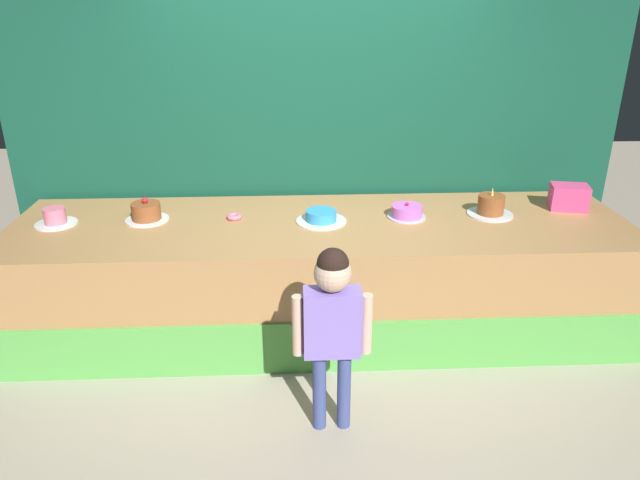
% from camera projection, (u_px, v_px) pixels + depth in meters
% --- Properties ---
extents(ground_plane, '(12.00, 12.00, 0.00)m').
position_uv_depth(ground_plane, '(326.00, 371.00, 3.80)').
color(ground_plane, '#ADA38E').
extents(stage_platform, '(4.21, 1.19, 0.79)m').
position_uv_depth(stage_platform, '(321.00, 275.00, 4.18)').
color(stage_platform, '#B27F4C').
rests_on(stage_platform, ground_plane).
extents(curtain_backdrop, '(4.60, 0.08, 2.91)m').
position_uv_depth(curtain_backdrop, '(317.00, 106.00, 4.40)').
color(curtain_backdrop, '#144C38').
rests_on(curtain_backdrop, ground_plane).
extents(child_figure, '(0.42, 0.19, 1.08)m').
position_uv_depth(child_figure, '(332.00, 317.00, 3.05)').
color(child_figure, '#3F4C8C').
rests_on(child_figure, ground_plane).
extents(pink_box, '(0.29, 0.23, 0.18)m').
position_uv_depth(pink_box, '(569.00, 197.00, 4.25)').
color(pink_box, '#E84483').
rests_on(pink_box, stage_platform).
extents(donut, '(0.10, 0.10, 0.03)m').
position_uv_depth(donut, '(234.00, 217.00, 4.08)').
color(donut, pink).
rests_on(donut, stage_platform).
extents(cake_far_left, '(0.28, 0.28, 0.12)m').
position_uv_depth(cake_far_left, '(55.00, 218.00, 3.98)').
color(cake_far_left, white).
rests_on(cake_far_left, stage_platform).
extents(cake_left, '(0.29, 0.29, 0.17)m').
position_uv_depth(cake_left, '(146.00, 212.00, 4.04)').
color(cake_left, white).
rests_on(cake_left, stage_platform).
extents(cake_center, '(0.34, 0.34, 0.08)m').
position_uv_depth(cake_center, '(321.00, 217.00, 4.03)').
color(cake_center, white).
rests_on(cake_center, stage_platform).
extents(cake_right, '(0.27, 0.27, 0.11)m').
position_uv_depth(cake_right, '(407.00, 212.00, 4.10)').
color(cake_right, silver).
rests_on(cake_right, stage_platform).
extents(cake_far_right, '(0.32, 0.32, 0.20)m').
position_uv_depth(cake_far_right, '(491.00, 206.00, 4.14)').
color(cake_far_right, silver).
rests_on(cake_far_right, stage_platform).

